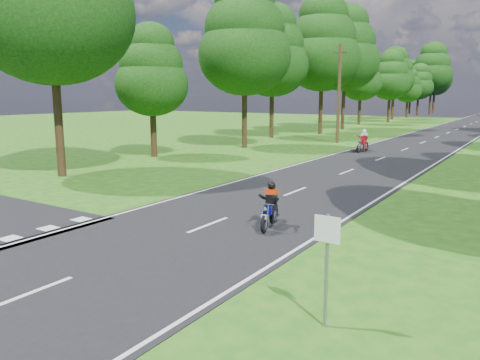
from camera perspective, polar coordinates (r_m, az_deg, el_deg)
The scene contains 7 objects.
ground at distance 12.97m, azimuth -9.24°, elevation -7.53°, with size 160.00×160.00×0.00m, color #1F5B14.
main_road at distance 59.82m, azimuth 24.94°, elevation 5.62°, with size 7.00×140.00×0.02m, color black.
road_markings at distance 57.99m, azimuth 24.54°, elevation 5.54°, with size 7.40×140.00×0.01m.
telegraph_pole at distance 39.78m, azimuth 11.96°, elevation 10.31°, with size 1.20×0.26×8.00m.
road_sign at distance 8.07m, azimuth 10.53°, elevation -8.68°, with size 0.45×0.07×2.00m.
rider_near_blue at distance 14.04m, azimuth 3.67°, elevation -3.06°, with size 0.54×1.63×1.36m, color #0D0C85, non-canonical shape.
rider_far_red at distance 33.75m, azimuth 14.75°, elevation 4.65°, with size 0.62×1.86×1.55m, color #9B0E0B, non-canonical shape.
Camera 1 is at (8.35, -9.10, 3.95)m, focal length 35.00 mm.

